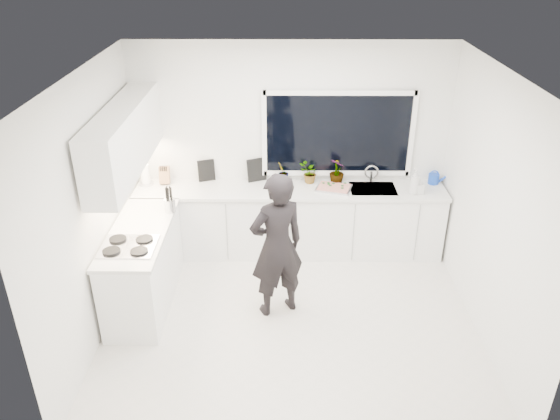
{
  "coord_description": "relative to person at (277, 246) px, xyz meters",
  "views": [
    {
      "loc": [
        -0.09,
        -4.83,
        3.85
      ],
      "look_at": [
        -0.12,
        0.4,
        1.15
      ],
      "focal_mm": 35.0,
      "sensor_mm": 36.0,
      "label": 1
    }
  ],
  "objects": [
    {
      "name": "wall_left",
      "position": [
        -1.86,
        -0.17,
        0.51
      ],
      "size": [
        0.02,
        3.5,
        2.7
      ],
      "primitive_type": "cube",
      "color": "white",
      "rests_on": "ground"
    },
    {
      "name": "countertop_back",
      "position": [
        0.15,
        1.27,
        0.06
      ],
      "size": [
        3.94,
        0.62,
        0.04
      ],
      "primitive_type": "cube",
      "color": "silver",
      "rests_on": "base_cabinets_back"
    },
    {
      "name": "person",
      "position": [
        0.0,
        0.0,
        0.0
      ],
      "size": [
        0.72,
        0.62,
        1.68
      ],
      "primitive_type": "imported",
      "rotation": [
        0.0,
        0.0,
        3.57
      ],
      "color": "black",
      "rests_on": "floor"
    },
    {
      "name": "floor",
      "position": [
        0.15,
        -0.17,
        -0.85
      ],
      "size": [
        4.0,
        3.5,
        0.02
      ],
      "primitive_type": "cube",
      "color": "beige",
      "rests_on": "ground"
    },
    {
      "name": "soap_bottles",
      "position": [
        1.7,
        1.13,
        0.23
      ],
      "size": [
        0.19,
        0.14,
        0.32
      ],
      "color": "#D8BF66",
      "rests_on": "countertop_back"
    },
    {
      "name": "picture_frame_small",
      "position": [
        -0.28,
        1.52,
        0.23
      ],
      "size": [
        0.24,
        0.12,
        0.3
      ],
      "primitive_type": "cube",
      "rotation": [
        0.0,
        0.0,
        0.41
      ],
      "color": "black",
      "rests_on": "countertop_back"
    },
    {
      "name": "watering_can",
      "position": [
        2.0,
        1.44,
        0.15
      ],
      "size": [
        0.18,
        0.18,
        0.13
      ],
      "primitive_type": "cylinder",
      "rotation": [
        0.0,
        0.0,
        0.34
      ],
      "color": "#133FBB",
      "rests_on": "countertop_back"
    },
    {
      "name": "base_cabinets_left",
      "position": [
        -1.52,
        0.18,
        -0.4
      ],
      "size": [
        0.58,
        1.6,
        0.88
      ],
      "primitive_type": "cube",
      "color": "white",
      "rests_on": "floor"
    },
    {
      "name": "herb_plants",
      "position": [
        0.46,
        1.44,
        0.23
      ],
      "size": [
        0.92,
        0.32,
        0.33
      ],
      "color": "#26662D",
      "rests_on": "countertop_back"
    },
    {
      "name": "pizza",
      "position": [
        0.7,
        1.25,
        0.11
      ],
      "size": [
        0.45,
        0.37,
        0.01
      ],
      "primitive_type": "cube",
      "rotation": [
        0.0,
        0.0,
        -0.28
      ],
      "color": "#B2171E",
      "rests_on": "pizza_tray"
    },
    {
      "name": "utensil_crock",
      "position": [
        -1.25,
        0.63,
        0.16
      ],
      "size": [
        0.13,
        0.13,
        0.16
      ],
      "primitive_type": "cylinder",
      "rotation": [
        0.0,
        0.0,
        -0.0
      ],
      "color": "silver",
      "rests_on": "countertop_left"
    },
    {
      "name": "knife_block",
      "position": [
        -1.46,
        1.42,
        0.19
      ],
      "size": [
        0.14,
        0.11,
        0.22
      ],
      "primitive_type": "cube",
      "rotation": [
        0.0,
        0.0,
        0.06
      ],
      "color": "#986546",
      "rests_on": "countertop_back"
    },
    {
      "name": "sink",
      "position": [
        1.2,
        1.28,
        0.03
      ],
      "size": [
        0.58,
        0.42,
        0.14
      ],
      "primitive_type": "cube",
      "color": "silver",
      "rests_on": "countertop_back"
    },
    {
      "name": "stovetop",
      "position": [
        -1.54,
        -0.17,
        0.1
      ],
      "size": [
        0.56,
        0.48,
        0.03
      ],
      "primitive_type": "cube",
      "color": "black",
      "rests_on": "countertop_left"
    },
    {
      "name": "wall_right",
      "position": [
        2.16,
        -0.17,
        0.51
      ],
      "size": [
        0.02,
        3.5,
        2.7
      ],
      "primitive_type": "cube",
      "color": "white",
      "rests_on": "ground"
    },
    {
      "name": "base_cabinets_back",
      "position": [
        0.15,
        1.28,
        -0.4
      ],
      "size": [
        3.92,
        0.58,
        0.88
      ],
      "primitive_type": "cube",
      "color": "white",
      "rests_on": "floor"
    },
    {
      "name": "window",
      "position": [
        0.75,
        1.56,
        0.71
      ],
      "size": [
        1.8,
        0.02,
        1.0
      ],
      "primitive_type": "cube",
      "color": "black",
      "rests_on": "wall_back"
    },
    {
      "name": "paper_towel_roll",
      "position": [
        -1.7,
        1.38,
        0.21
      ],
      "size": [
        0.15,
        0.15,
        0.26
      ],
      "primitive_type": "cylinder",
      "rotation": [
        0.0,
        0.0,
        0.42
      ],
      "color": "white",
      "rests_on": "countertop_back"
    },
    {
      "name": "ceiling",
      "position": [
        0.15,
        -0.17,
        1.87
      ],
      "size": [
        4.0,
        3.5,
        0.02
      ],
      "primitive_type": "cube",
      "color": "white",
      "rests_on": "wall_back"
    },
    {
      "name": "upper_cabinets",
      "position": [
        -1.64,
        0.53,
        1.01
      ],
      "size": [
        0.34,
        2.1,
        0.7
      ],
      "primitive_type": "cube",
      "color": "white",
      "rests_on": "wall_left"
    },
    {
      "name": "pizza_tray",
      "position": [
        0.7,
        1.25,
        0.1
      ],
      "size": [
        0.49,
        0.42,
        0.03
      ],
      "primitive_type": "cube",
      "rotation": [
        0.0,
        0.0,
        -0.28
      ],
      "color": "silver",
      "rests_on": "countertop_back"
    },
    {
      "name": "wall_back",
      "position": [
        0.15,
        1.59,
        0.51
      ],
      "size": [
        4.0,
        0.02,
        2.7
      ],
      "primitive_type": "cube",
      "color": "white",
      "rests_on": "ground"
    },
    {
      "name": "faucet",
      "position": [
        1.2,
        1.48,
        0.19
      ],
      "size": [
        0.03,
        0.03,
        0.22
      ],
      "primitive_type": "cylinder",
      "color": "silver",
      "rests_on": "countertop_back"
    },
    {
      "name": "picture_frame_large",
      "position": [
        -0.93,
        1.52,
        0.22
      ],
      "size": [
        0.21,
        0.09,
        0.28
      ],
      "primitive_type": "cube",
      "rotation": [
        0.0,
        0.0,
        0.35
      ],
      "color": "black",
      "rests_on": "countertop_back"
    },
    {
      "name": "countertop_left",
      "position": [
        -1.52,
        0.18,
        0.06
      ],
      "size": [
        0.62,
        1.6,
        0.04
      ],
      "primitive_type": "cube",
      "color": "silver",
      "rests_on": "base_cabinets_left"
    }
  ]
}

